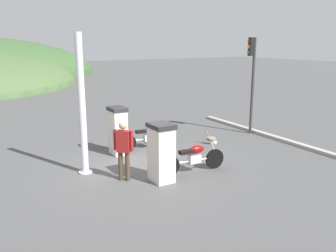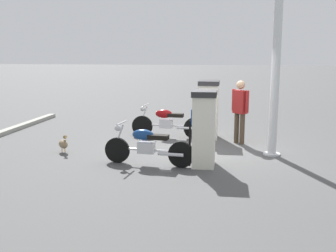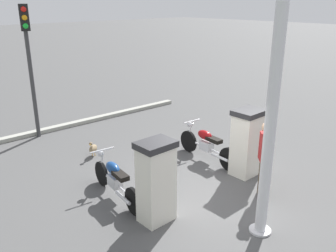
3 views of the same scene
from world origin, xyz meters
name	(u,v)px [view 2 (image 2 of 3)]	position (x,y,z in m)	size (l,w,h in m)	color
ground_plane	(205,150)	(0.00, 0.00, 0.00)	(120.00, 120.00, 0.00)	#4C4C4C
fuel_pump_near	(208,109)	(-0.03, -1.43, 0.82)	(0.63, 0.74, 1.62)	silver
fuel_pump_far	(204,128)	(-0.03, 1.43, 0.82)	(0.57, 0.70, 1.62)	silver
motorcycle_near_pump	(167,122)	(1.14, -1.34, 0.45)	(2.11, 0.57, 0.94)	black
motorcycle_far_pump	(147,145)	(1.19, 1.53, 0.44)	(2.00, 0.63, 0.92)	black
attendant_person	(240,108)	(-0.87, -0.84, 0.96)	(0.46, 0.47, 1.67)	#473828
wandering_duck	(63,144)	(3.39, 0.72, 0.22)	(0.38, 0.41, 0.46)	#847051
canopy_support_pole	(275,73)	(-1.60, 0.29, 1.93)	(0.40, 0.40, 4.00)	silver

